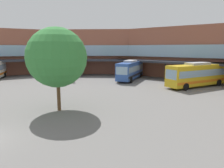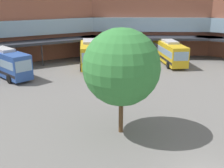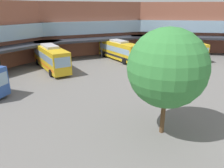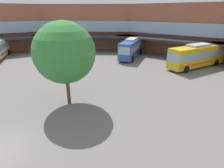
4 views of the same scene
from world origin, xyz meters
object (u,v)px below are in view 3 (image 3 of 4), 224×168
(bus_2, at_px, (188,48))
(plaza_tree, at_px, (167,68))
(bus_6, at_px, (51,57))
(bus_3, at_px, (119,50))

(bus_2, bearing_deg, plaza_tree, -32.35)
(bus_2, relative_size, plaza_tree, 1.21)
(bus_2, bearing_deg, bus_6, -81.67)
(bus_3, distance_m, bus_6, 13.12)
(bus_3, bearing_deg, bus_6, -91.30)
(bus_3, relative_size, bus_6, 0.92)
(bus_2, height_order, bus_6, bus_6)
(bus_6, bearing_deg, bus_3, 89.92)
(bus_3, xyz_separation_m, bus_6, (-12.97, 1.99, 0.13))
(bus_6, bearing_deg, plaza_tree, 5.07)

